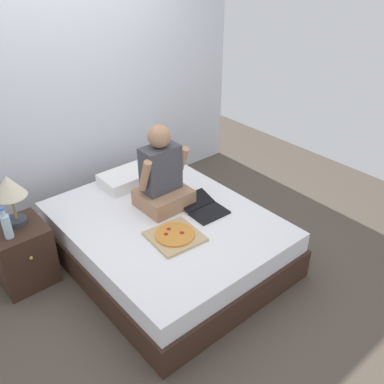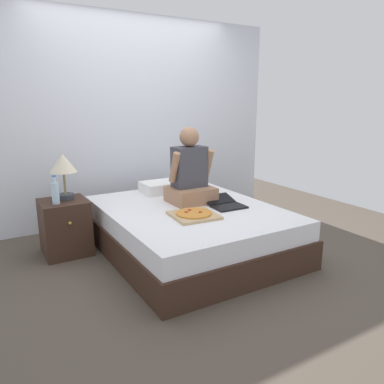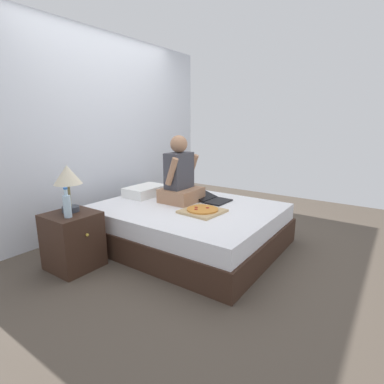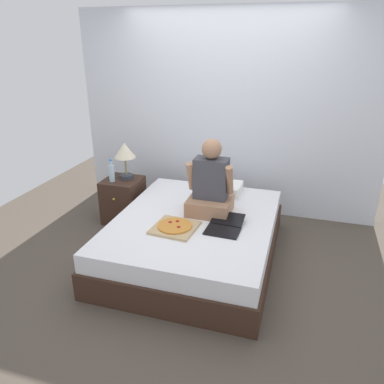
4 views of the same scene
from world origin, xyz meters
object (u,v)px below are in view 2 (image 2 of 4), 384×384
(bed, at_px, (189,229))
(pizza_box, at_px, (194,215))
(lamp_on_left_nightstand, at_px, (63,166))
(person_seated, at_px, (190,175))
(laptop, at_px, (225,204))
(nightstand_left, at_px, (65,227))
(water_bottle, at_px, (55,192))

(bed, relative_size, pizza_box, 4.65)
(lamp_on_left_nightstand, relative_size, person_seated, 0.58)
(person_seated, bearing_deg, laptop, -55.75)
(nightstand_left, bearing_deg, bed, -27.43)
(person_seated, relative_size, laptop, 1.83)
(lamp_on_left_nightstand, relative_size, pizza_box, 1.04)
(laptop, relative_size, pizza_box, 0.99)
(bed, distance_m, pizza_box, 0.39)
(person_seated, distance_m, laptop, 0.48)
(nightstand_left, bearing_deg, lamp_on_left_nightstand, 51.37)
(bed, distance_m, lamp_on_left_nightstand, 1.39)
(laptop, bearing_deg, person_seated, 124.25)
(lamp_on_left_nightstand, xyz_separation_m, pizza_box, (0.94, -0.90, -0.40))
(person_seated, bearing_deg, lamp_on_left_nightstand, 159.62)
(pizza_box, bearing_deg, water_bottle, 144.42)
(nightstand_left, distance_m, pizza_box, 1.32)
(bed, height_order, person_seated, person_seated)
(lamp_on_left_nightstand, height_order, person_seated, person_seated)
(lamp_on_left_nightstand, height_order, laptop, lamp_on_left_nightstand)
(lamp_on_left_nightstand, relative_size, water_bottle, 1.63)
(water_bottle, distance_m, pizza_box, 1.32)
(nightstand_left, relative_size, laptop, 1.28)
(bed, distance_m, water_bottle, 1.34)
(nightstand_left, height_order, person_seated, person_seated)
(person_seated, xyz_separation_m, pizza_box, (-0.23, -0.46, -0.27))
(lamp_on_left_nightstand, distance_m, laptop, 1.64)
(bed, relative_size, lamp_on_left_nightstand, 4.46)
(water_bottle, bearing_deg, laptop, -22.36)
(nightstand_left, bearing_deg, water_bottle, -131.65)
(bed, bearing_deg, lamp_on_left_nightstand, 149.63)
(nightstand_left, relative_size, person_seated, 0.70)
(bed, distance_m, nightstand_left, 1.24)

